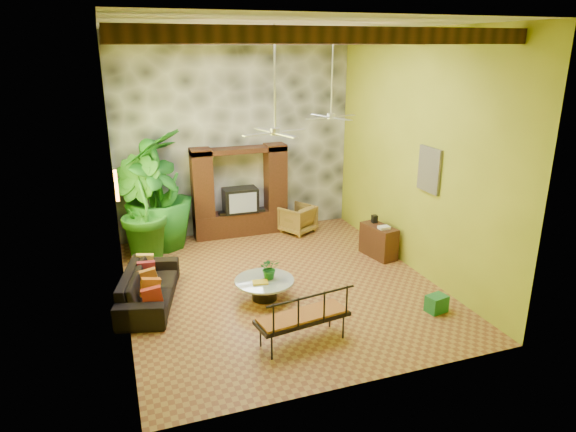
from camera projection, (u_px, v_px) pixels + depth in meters
name	position (u px, v px, depth m)	size (l,w,h in m)	color
ground	(280.00, 284.00, 10.53)	(7.00, 7.00, 0.00)	brown
ceiling	(278.00, 24.00, 8.96)	(6.00, 7.00, 0.02)	silver
back_wall	(235.00, 136.00, 12.88)	(6.00, 0.02, 5.00)	olive
left_wall	(113.00, 177.00, 8.80)	(0.02, 7.00, 5.00)	olive
right_wall	(415.00, 154.00, 10.70)	(0.02, 7.00, 5.00)	olive
stone_accent_wall	(235.00, 136.00, 12.82)	(5.98, 0.10, 4.98)	#35383C
ceiling_beams	(278.00, 38.00, 9.03)	(5.95, 5.36, 0.22)	#371E11
entertainment_center	(240.00, 198.00, 13.04)	(2.40, 0.55, 2.30)	black
ceiling_fan_front	(275.00, 120.00, 9.04)	(1.28, 1.28, 1.86)	silver
ceiling_fan_back	(331.00, 107.00, 11.04)	(1.28, 1.28, 1.86)	silver
wall_art_mask	(116.00, 186.00, 9.83)	(0.06, 0.32, 0.55)	orange
wall_art_painting	(429.00, 170.00, 10.21)	(0.06, 0.70, 0.90)	#235A81
sofa	(149.00, 286.00, 9.68)	(2.26, 0.88, 0.66)	black
wicker_armchair	(297.00, 219.00, 13.36)	(0.77, 0.79, 0.72)	olive
tall_plant_a	(158.00, 201.00, 11.91)	(1.27, 0.86, 2.42)	#175A18
tall_plant_b	(140.00, 209.00, 11.51)	(1.28, 1.03, 2.33)	#246C1C
tall_plant_c	(158.00, 189.00, 12.09)	(1.60, 1.60, 2.85)	#1B671B
coffee_table	(264.00, 287.00, 9.84)	(1.14, 1.14, 0.40)	black
centerpiece_plant	(270.00, 268.00, 9.79)	(0.38, 0.33, 0.42)	#16561D
yellow_tray	(260.00, 282.00, 9.65)	(0.29, 0.20, 0.03)	yellow
iron_bench	(304.00, 315.00, 8.22)	(1.61, 0.78, 0.57)	black
side_console	(379.00, 241.00, 11.82)	(0.42, 0.92, 0.74)	#351D11
green_bin	(437.00, 304.00, 9.39)	(0.36, 0.27, 0.32)	#1C6A27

